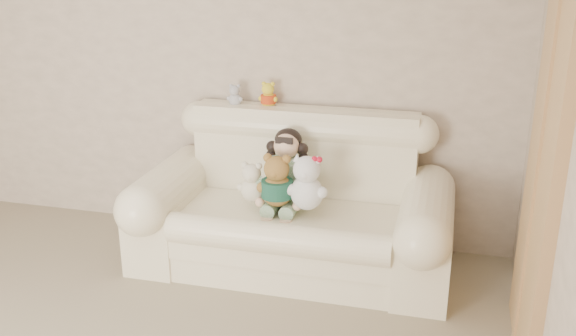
% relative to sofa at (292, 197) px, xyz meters
% --- Properties ---
extents(wall_back, '(4.50, 0.00, 4.50)m').
position_rel_sofa_xyz_m(wall_back, '(-0.77, 0.50, 0.78)').
color(wall_back, beige).
rests_on(wall_back, ground).
extents(sofa, '(2.10, 0.95, 1.03)m').
position_rel_sofa_xyz_m(sofa, '(0.00, 0.00, 0.00)').
color(sofa, '#FFF0CD').
rests_on(sofa, floor).
extents(door_panel, '(0.06, 0.90, 2.10)m').
position_rel_sofa_xyz_m(door_panel, '(1.45, -0.60, 0.54)').
color(door_panel, '#BA7C4F').
rests_on(door_panel, floor).
extents(seated_child, '(0.36, 0.42, 0.54)m').
position_rel_sofa_xyz_m(seated_child, '(-0.06, 0.08, 0.17)').
color(seated_child, '#307936').
rests_on(seated_child, sofa).
extents(brown_teddy, '(0.30, 0.26, 0.41)m').
position_rel_sofa_xyz_m(brown_teddy, '(-0.06, -0.13, 0.19)').
color(brown_teddy, brown).
rests_on(brown_teddy, sofa).
extents(white_cat, '(0.29, 0.23, 0.43)m').
position_rel_sofa_xyz_m(white_cat, '(0.13, -0.14, 0.20)').
color(white_cat, white).
rests_on(white_cat, sofa).
extents(cream_teddy, '(0.21, 0.17, 0.31)m').
position_rel_sofa_xyz_m(cream_teddy, '(-0.24, -0.10, 0.14)').
color(cream_teddy, silver).
rests_on(cream_teddy, sofa).
extents(yellow_mini_bear, '(0.15, 0.12, 0.22)m').
position_rel_sofa_xyz_m(yellow_mini_bear, '(-0.27, 0.39, 0.60)').
color(yellow_mini_bear, yellow).
rests_on(yellow_mini_bear, sofa).
extents(grey_mini_plush, '(0.12, 0.10, 0.19)m').
position_rel_sofa_xyz_m(grey_mini_plush, '(-0.51, 0.37, 0.59)').
color(grey_mini_plush, silver).
rests_on(grey_mini_plush, sofa).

